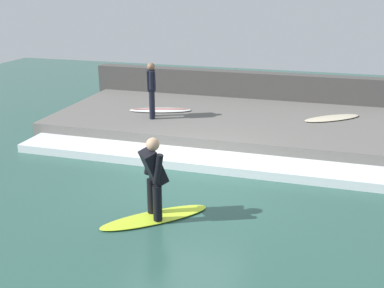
{
  "coord_description": "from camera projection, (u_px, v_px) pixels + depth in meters",
  "views": [
    {
      "loc": [
        -8.49,
        -2.56,
        3.98
      ],
      "look_at": [
        0.39,
        0.0,
        0.7
      ],
      "focal_mm": 42.0,
      "sensor_mm": 36.0,
      "label": 1
    }
  ],
  "objects": [
    {
      "name": "ground_plane",
      "position": [
        187.0,
        180.0,
        9.68
      ],
      "size": [
        28.0,
        28.0,
        0.0
      ],
      "primitive_type": "plane",
      "color": "#2D564C"
    },
    {
      "name": "concrete_ledge",
      "position": [
        224.0,
        123.0,
        12.95
      ],
      "size": [
        4.4,
        9.64,
        0.45
      ],
      "primitive_type": "cube",
      "color": "#66635E",
      "rests_on": "ground_plane"
    },
    {
      "name": "back_wall",
      "position": [
        240.0,
        91.0,
        15.03
      ],
      "size": [
        0.5,
        10.13,
        1.28
      ],
      "primitive_type": "cube",
      "color": "#474442",
      "rests_on": "ground_plane"
    },
    {
      "name": "wave_foam_crest",
      "position": [
        199.0,
        160.0,
        10.53
      ],
      "size": [
        1.02,
        9.16,
        0.2
      ],
      "primitive_type": "cube",
      "color": "silver",
      "rests_on": "ground_plane"
    },
    {
      "name": "surfboard_riding",
      "position": [
        155.0,
        217.0,
        8.08
      ],
      "size": [
        1.7,
        1.87,
        0.06
      ],
      "color": "#BFE02D",
      "rests_on": "ground_plane"
    },
    {
      "name": "surfer_riding",
      "position": [
        154.0,
        174.0,
        7.8
      ],
      "size": [
        0.58,
        0.59,
        1.48
      ],
      "color": "black",
      "rests_on": "surfboard_riding"
    },
    {
      "name": "surfer_waiting_near",
      "position": [
        152.0,
        87.0,
        12.39
      ],
      "size": [
        0.5,
        0.33,
        1.54
      ],
      "color": "black",
      "rests_on": "concrete_ledge"
    },
    {
      "name": "surfboard_waiting_near",
      "position": [
        160.0,
        110.0,
        13.32
      ],
      "size": [
        1.02,
        1.9,
        0.07
      ],
      "color": "white",
      "rests_on": "concrete_ledge"
    },
    {
      "name": "surfboard_spare",
      "position": [
        332.0,
        118.0,
        12.52
      ],
      "size": [
        1.47,
        1.72,
        0.06
      ],
      "color": "beige",
      "rests_on": "concrete_ledge"
    }
  ]
}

